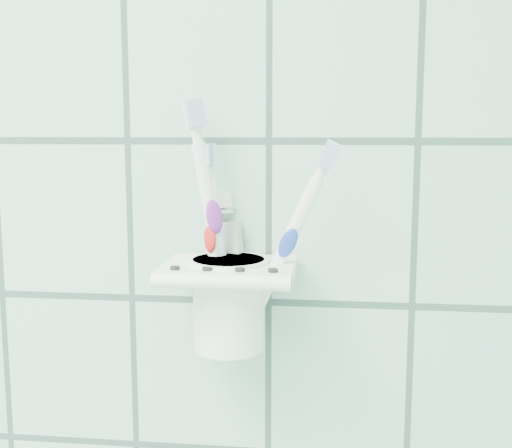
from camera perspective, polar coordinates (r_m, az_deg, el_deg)
holder_bracket at (r=0.58m, az=-2.36°, el=-4.27°), size 0.12×0.10×0.04m
cup at (r=0.59m, az=-2.43°, el=-6.72°), size 0.07×0.07×0.08m
toothbrush_pink at (r=0.59m, az=-2.13°, el=0.61°), size 0.05×0.02×0.22m
toothbrush_blue at (r=0.58m, az=-3.61°, el=-1.56°), size 0.02×0.03×0.18m
toothbrush_orange at (r=0.58m, az=-1.17°, el=-0.71°), size 0.08×0.02×0.19m
toothpaste_tube at (r=0.60m, az=-2.24°, el=-2.56°), size 0.05×0.04×0.14m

